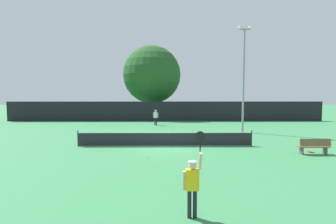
{
  "coord_description": "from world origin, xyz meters",
  "views": [
    {
      "loc": [
        0.04,
        -17.71,
        3.64
      ],
      "look_at": [
        0.24,
        4.39,
        2.0
      ],
      "focal_mm": 28.31,
      "sensor_mm": 36.0,
      "label": 1
    }
  ],
  "objects_px": {
    "player_serving": "(193,180)",
    "spare_racket": "(310,152)",
    "light_pole": "(244,73)",
    "parked_car_near": "(180,111)",
    "tennis_ball": "(148,157)",
    "large_tree": "(152,75)",
    "courtside_bench": "(314,146)",
    "player_receiving": "(156,116)"
  },
  "relations": [
    {
      "from": "large_tree",
      "to": "parked_car_near",
      "type": "distance_m",
      "value": 7.52
    },
    {
      "from": "spare_racket",
      "to": "parked_car_near",
      "type": "bearing_deg",
      "value": 104.22
    },
    {
      "from": "player_serving",
      "to": "player_receiving",
      "type": "relative_size",
      "value": 1.5
    },
    {
      "from": "light_pole",
      "to": "parked_car_near",
      "type": "xyz_separation_m",
      "value": [
        -4.72,
        17.67,
        -4.56
      ]
    },
    {
      "from": "parked_car_near",
      "to": "player_receiving",
      "type": "bearing_deg",
      "value": -99.95
    },
    {
      "from": "courtside_bench",
      "to": "player_receiving",
      "type": "bearing_deg",
      "value": 125.18
    },
    {
      "from": "player_receiving",
      "to": "parked_car_near",
      "type": "relative_size",
      "value": 0.39
    },
    {
      "from": "courtside_bench",
      "to": "parked_car_near",
      "type": "xyz_separation_m",
      "value": [
        -6.39,
        26.4,
        0.3
      ]
    },
    {
      "from": "player_serving",
      "to": "spare_racket",
      "type": "distance_m",
      "value": 11.73
    },
    {
      "from": "tennis_ball",
      "to": "large_tree",
      "type": "bearing_deg",
      "value": 92.35
    },
    {
      "from": "player_receiving",
      "to": "courtside_bench",
      "type": "bearing_deg",
      "value": 125.18
    },
    {
      "from": "light_pole",
      "to": "parked_car_near",
      "type": "relative_size",
      "value": 2.18
    },
    {
      "from": "courtside_bench",
      "to": "spare_racket",
      "type": "bearing_deg",
      "value": 78.87
    },
    {
      "from": "player_serving",
      "to": "spare_racket",
      "type": "relative_size",
      "value": 4.87
    },
    {
      "from": "tennis_ball",
      "to": "light_pole",
      "type": "relative_size",
      "value": 0.01
    },
    {
      "from": "tennis_ball",
      "to": "parked_car_near",
      "type": "distance_m",
      "value": 27.37
    },
    {
      "from": "player_serving",
      "to": "large_tree",
      "type": "height_order",
      "value": "large_tree"
    },
    {
      "from": "player_serving",
      "to": "tennis_ball",
      "type": "bearing_deg",
      "value": 104.2
    },
    {
      "from": "player_serving",
      "to": "player_receiving",
      "type": "distance_m",
      "value": 21.77
    },
    {
      "from": "courtside_bench",
      "to": "large_tree",
      "type": "bearing_deg",
      "value": 114.52
    },
    {
      "from": "spare_racket",
      "to": "large_tree",
      "type": "distance_m",
      "value": 25.97
    },
    {
      "from": "player_serving",
      "to": "large_tree",
      "type": "distance_m",
      "value": 31.77
    },
    {
      "from": "player_serving",
      "to": "light_pole",
      "type": "relative_size",
      "value": 0.26
    },
    {
      "from": "courtside_bench",
      "to": "parked_car_near",
      "type": "relative_size",
      "value": 0.41
    },
    {
      "from": "light_pole",
      "to": "parked_car_near",
      "type": "height_order",
      "value": "light_pole"
    },
    {
      "from": "spare_racket",
      "to": "tennis_ball",
      "type": "bearing_deg",
      "value": -171.74
    },
    {
      "from": "spare_racket",
      "to": "light_pole",
      "type": "bearing_deg",
      "value": 102.57
    },
    {
      "from": "courtside_bench",
      "to": "light_pole",
      "type": "xyz_separation_m",
      "value": [
        -1.66,
        8.73,
        4.86
      ]
    },
    {
      "from": "light_pole",
      "to": "large_tree",
      "type": "relative_size",
      "value": 0.92
    },
    {
      "from": "tennis_ball",
      "to": "large_tree",
      "type": "relative_size",
      "value": 0.01
    },
    {
      "from": "parked_car_near",
      "to": "spare_racket",
      "type": "bearing_deg",
      "value": -70.45
    },
    {
      "from": "player_serving",
      "to": "spare_racket",
      "type": "xyz_separation_m",
      "value": [
        8.06,
        8.45,
        -1.09
      ]
    },
    {
      "from": "player_receiving",
      "to": "parked_car_near",
      "type": "distance_m",
      "value": 12.96
    },
    {
      "from": "tennis_ball",
      "to": "parked_car_near",
      "type": "height_order",
      "value": "parked_car_near"
    },
    {
      "from": "parked_car_near",
      "to": "light_pole",
      "type": "bearing_deg",
      "value": -69.7
    },
    {
      "from": "courtside_bench",
      "to": "tennis_ball",
      "type": "bearing_deg",
      "value": -175.54
    },
    {
      "from": "player_receiving",
      "to": "large_tree",
      "type": "bearing_deg",
      "value": -84.63
    },
    {
      "from": "player_receiving",
      "to": "spare_racket",
      "type": "height_order",
      "value": "player_receiving"
    },
    {
      "from": "light_pole",
      "to": "large_tree",
      "type": "distance_m",
      "value": 17.3
    },
    {
      "from": "player_serving",
      "to": "courtside_bench",
      "type": "relative_size",
      "value": 1.4
    },
    {
      "from": "light_pole",
      "to": "tennis_ball",
      "type": "bearing_deg",
      "value": -130.29
    },
    {
      "from": "player_serving",
      "to": "light_pole",
      "type": "bearing_deg",
      "value": 69.23
    }
  ]
}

